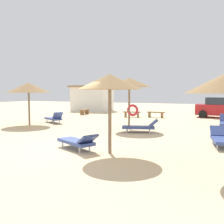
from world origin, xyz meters
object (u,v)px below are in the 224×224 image
object	(u,v)px
parasol_4	(110,82)
lounger_4	(78,141)
parasol_0	(129,83)
parked_car	(221,108)
parasol_3	(29,88)
lounger_3	(54,118)
bench_1	(85,111)
beach_cabana	(92,98)
bench_2	(132,113)
bench_0	(156,113)
lounger_0	(141,127)
lounger_1	(221,138)

from	to	relation	value
parasol_4	lounger_4	xyz separation A→B (m)	(-1.32, -0.02, -2.19)
parasol_0	parked_car	size ratio (longest dim) A/B	0.73
parasol_3	lounger_3	size ratio (longest dim) A/B	1.47
bench_1	parasol_4	bearing A→B (deg)	-56.05
bench_1	beach_cabana	world-z (taller)	beach_cabana
bench_2	beach_cabana	bearing A→B (deg)	142.37
bench_0	parasol_3	bearing A→B (deg)	-127.69
bench_0	bench_1	bearing A→B (deg)	179.33
lounger_0	parked_car	bearing A→B (deg)	70.48
parasol_4	beach_cabana	world-z (taller)	beach_cabana
lounger_0	bench_1	world-z (taller)	lounger_0
bench_2	beach_cabana	world-z (taller)	beach_cabana
lounger_4	beach_cabana	bearing A→B (deg)	117.42
parasol_3	beach_cabana	xyz separation A→B (m)	(-2.40, 12.89, -0.96)
parasol_0	bench_1	xyz separation A→B (m)	(-7.38, 7.30, -2.34)
lounger_3	beach_cabana	distance (m)	11.81
lounger_3	bench_2	xyz separation A→B (m)	(3.63, 6.07, 0.02)
parasol_0	lounger_4	xyz separation A→B (m)	(0.16, -5.89, -2.37)
lounger_0	bench_2	distance (m)	8.38
lounger_1	lounger_4	xyz separation A→B (m)	(-4.87, -2.90, -0.00)
lounger_1	bench_1	bearing A→B (deg)	140.33
parasol_0	bench_1	bearing A→B (deg)	135.31
parked_car	lounger_4	bearing A→B (deg)	-106.79
parasol_4	bench_2	xyz separation A→B (m)	(-3.74, 12.50, -2.16)
bench_0	beach_cabana	xyz separation A→B (m)	(-8.76, 4.66, 1.14)
lounger_0	lounger_1	distance (m)	4.41
parasol_0	lounger_4	distance (m)	6.35
lounger_1	beach_cabana	size ratio (longest dim) A/B	0.43
beach_cabana	lounger_3	bearing A→B (deg)	-74.34
parasol_3	bench_0	world-z (taller)	parasol_3
parasol_3	parasol_4	xyz separation A→B (m)	(8.14, -4.85, 0.06)
beach_cabana	lounger_4	bearing A→B (deg)	-62.58
lounger_4	beach_cabana	size ratio (longest dim) A/B	0.44
parasol_3	bench_1	distance (m)	8.61
parked_car	parasol_4	bearing A→B (deg)	-102.13
lounger_0	bench_2	world-z (taller)	lounger_0
bench_1	beach_cabana	xyz separation A→B (m)	(-1.68, 4.58, 1.14)
lounger_3	parasol_0	bearing A→B (deg)	-5.46
parasol_4	bench_1	bearing A→B (deg)	123.95
bench_1	lounger_3	bearing A→B (deg)	-77.50
bench_0	bench_2	world-z (taller)	same
beach_cabana	bench_2	bearing A→B (deg)	-37.63
parasol_3	lounger_1	world-z (taller)	parasol_3
lounger_0	lounger_4	world-z (taller)	lounger_0
parasol_4	lounger_0	size ratio (longest dim) A/B	1.40
parasol_3	lounger_0	xyz separation A→B (m)	(7.73, -0.04, -2.12)
beach_cabana	bench_1	bearing A→B (deg)	-69.88
lounger_3	parasol_4	bearing A→B (deg)	-41.09
parasol_0	beach_cabana	size ratio (longest dim) A/B	0.66
beach_cabana	parasol_3	bearing A→B (deg)	-79.46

